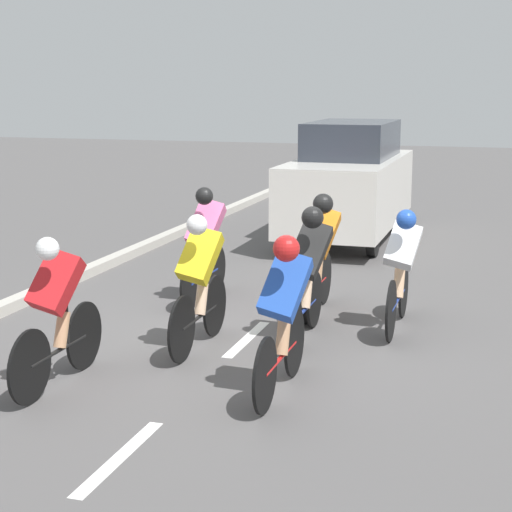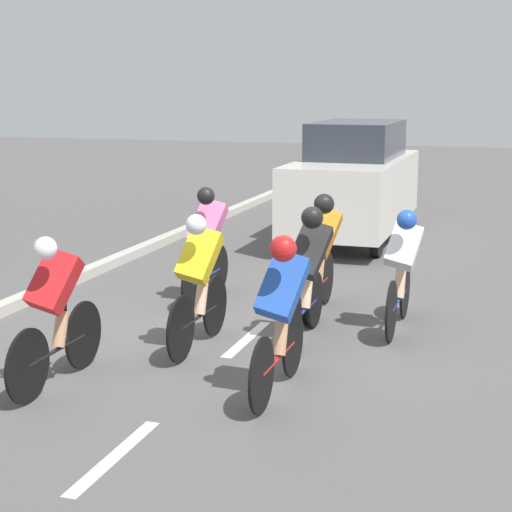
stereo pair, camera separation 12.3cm
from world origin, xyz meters
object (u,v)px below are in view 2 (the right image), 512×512
(cyclist_red, at_px, (55,308))
(cyclist_blue, at_px, (281,310))
(cyclist_orange, at_px, (320,250))
(cyclist_pink, at_px, (207,241))
(cyclist_black, at_px, (308,268))
(cyclist_yellow, at_px, (199,279))
(support_car, at_px, (354,181))
(cyclist_white, at_px, (402,267))

(cyclist_red, bearing_deg, cyclist_blue, -168.97)
(cyclist_orange, bearing_deg, cyclist_pink, -6.42)
(cyclist_red, xyz_separation_m, cyclist_black, (-1.86, -2.11, 0.05))
(cyclist_blue, relative_size, cyclist_pink, 1.04)
(cyclist_blue, bearing_deg, cyclist_black, -83.62)
(cyclist_orange, xyz_separation_m, cyclist_blue, (-0.32, 2.80, -0.00))
(cyclist_pink, xyz_separation_m, cyclist_yellow, (-0.65, 1.91, -0.03))
(cyclist_orange, bearing_deg, cyclist_blue, 96.49)
(cyclist_black, height_order, support_car, support_car)
(cyclist_white, distance_m, cyclist_yellow, 2.36)
(cyclist_blue, distance_m, cyclist_red, 2.09)
(support_car, bearing_deg, cyclist_pink, 79.79)
(cyclist_pink, relative_size, support_car, 0.37)
(cyclist_orange, relative_size, cyclist_black, 1.02)
(cyclist_black, bearing_deg, support_car, -83.06)
(cyclist_blue, xyz_separation_m, cyclist_yellow, (1.20, -1.06, -0.03))
(cyclist_yellow, bearing_deg, cyclist_red, 59.85)
(cyclist_white, xyz_separation_m, cyclist_yellow, (1.92, 1.37, 0.02))
(cyclist_blue, relative_size, cyclist_black, 1.03)
(cyclist_white, xyz_separation_m, cyclist_black, (0.91, 0.72, 0.07))
(cyclist_yellow, distance_m, support_car, 6.93)
(cyclist_white, xyz_separation_m, support_car, (1.67, -5.55, 0.30))
(cyclist_blue, xyz_separation_m, cyclist_red, (2.05, 0.40, -0.05))
(cyclist_red, bearing_deg, cyclist_black, -131.41)
(cyclist_white, bearing_deg, cyclist_yellow, 35.47)
(cyclist_red, height_order, cyclist_pink, cyclist_pink)
(cyclist_white, bearing_deg, cyclist_orange, -19.71)
(cyclist_red, distance_m, cyclist_black, 2.81)
(cyclist_pink, bearing_deg, cyclist_white, 168.06)
(cyclist_orange, distance_m, cyclist_red, 3.64)
(cyclist_red, height_order, support_car, support_car)
(cyclist_orange, height_order, cyclist_yellow, cyclist_orange)
(cyclist_blue, xyz_separation_m, support_car, (0.95, -7.97, 0.24))
(cyclist_yellow, bearing_deg, cyclist_black, -147.27)
(cyclist_yellow, bearing_deg, cyclist_white, -144.53)
(cyclist_blue, height_order, cyclist_black, cyclist_black)
(cyclist_pink, relative_size, cyclist_black, 0.99)
(cyclist_white, height_order, cyclist_red, cyclist_red)
(cyclist_red, relative_size, cyclist_pink, 1.03)
(support_car, bearing_deg, cyclist_black, 96.94)
(cyclist_red, bearing_deg, cyclist_pink, -93.35)
(cyclist_yellow, relative_size, support_car, 0.38)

